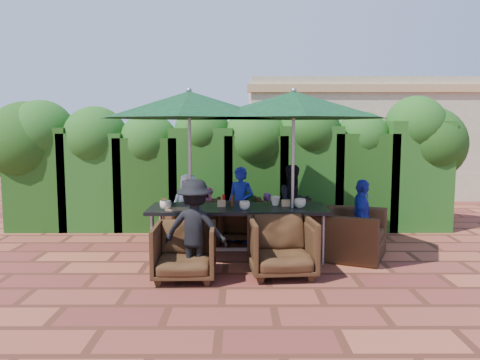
{
  "coord_description": "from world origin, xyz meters",
  "views": [
    {
      "loc": [
        0.19,
        -6.49,
        1.89
      ],
      "look_at": [
        0.2,
        0.4,
        1.13
      ],
      "focal_mm": 35.0,
      "sensor_mm": 36.0,
      "label": 1
    }
  ],
  "objects_px": {
    "dining_table": "(238,212)",
    "umbrella_left": "(189,105)",
    "chair_end_right": "(350,226)",
    "chair_far_mid": "(237,217)",
    "chair_near_right": "(282,244)",
    "umbrella_right": "(294,105)",
    "chair_far_left": "(191,218)",
    "chair_near_left": "(185,248)",
    "chair_far_right": "(282,217)"
  },
  "relations": [
    {
      "from": "dining_table",
      "to": "umbrella_left",
      "type": "bearing_deg",
      "value": -173.51
    },
    {
      "from": "umbrella_left",
      "to": "chair_end_right",
      "type": "distance_m",
      "value": 2.93
    },
    {
      "from": "chair_far_mid",
      "to": "chair_near_right",
      "type": "bearing_deg",
      "value": 111.49
    },
    {
      "from": "dining_table",
      "to": "chair_far_mid",
      "type": "xyz_separation_m",
      "value": [
        -0.01,
        1.06,
        -0.28
      ]
    },
    {
      "from": "umbrella_right",
      "to": "chair_near_right",
      "type": "distance_m",
      "value": 1.98
    },
    {
      "from": "chair_far_left",
      "to": "chair_near_right",
      "type": "xyz_separation_m",
      "value": [
        1.34,
        -1.72,
        0.01
      ]
    },
    {
      "from": "chair_near_left",
      "to": "chair_end_right",
      "type": "height_order",
      "value": "chair_end_right"
    },
    {
      "from": "umbrella_left",
      "to": "chair_far_right",
      "type": "distance_m",
      "value": 2.55
    },
    {
      "from": "chair_near_right",
      "to": "chair_end_right",
      "type": "bearing_deg",
      "value": 33.8
    },
    {
      "from": "chair_far_right",
      "to": "chair_far_mid",
      "type": "bearing_deg",
      "value": -13.71
    },
    {
      "from": "umbrella_left",
      "to": "chair_far_mid",
      "type": "distance_m",
      "value": 2.25
    },
    {
      "from": "chair_far_left",
      "to": "chair_near_right",
      "type": "relative_size",
      "value": 0.99
    },
    {
      "from": "chair_near_left",
      "to": "chair_near_right",
      "type": "xyz_separation_m",
      "value": [
        1.23,
        0.14,
        0.03
      ]
    },
    {
      "from": "umbrella_right",
      "to": "chair_near_left",
      "type": "bearing_deg",
      "value": -146.85
    },
    {
      "from": "umbrella_right",
      "to": "chair_end_right",
      "type": "bearing_deg",
      "value": 4.29
    },
    {
      "from": "dining_table",
      "to": "umbrella_right",
      "type": "bearing_deg",
      "value": -2.93
    },
    {
      "from": "chair_near_right",
      "to": "chair_end_right",
      "type": "distance_m",
      "value": 1.4
    },
    {
      "from": "chair_far_left",
      "to": "chair_near_left",
      "type": "height_order",
      "value": "chair_far_left"
    },
    {
      "from": "umbrella_right",
      "to": "chair_far_mid",
      "type": "xyz_separation_m",
      "value": [
        -0.8,
        1.1,
        -1.82
      ]
    },
    {
      "from": "umbrella_left",
      "to": "chair_far_right",
      "type": "bearing_deg",
      "value": 38.0
    },
    {
      "from": "umbrella_left",
      "to": "chair_far_left",
      "type": "xyz_separation_m",
      "value": [
        -0.09,
        0.95,
        -1.8
      ]
    },
    {
      "from": "chair_far_mid",
      "to": "chair_near_left",
      "type": "bearing_deg",
      "value": 76.85
    },
    {
      "from": "chair_far_right",
      "to": "chair_near_right",
      "type": "bearing_deg",
      "value": 72.54
    },
    {
      "from": "chair_far_left",
      "to": "chair_far_right",
      "type": "height_order",
      "value": "chair_far_left"
    },
    {
      "from": "umbrella_left",
      "to": "chair_far_left",
      "type": "height_order",
      "value": "umbrella_left"
    },
    {
      "from": "umbrella_right",
      "to": "chair_near_left",
      "type": "height_order",
      "value": "umbrella_right"
    },
    {
      "from": "umbrella_right",
      "to": "chair_far_mid",
      "type": "relative_size",
      "value": 3.38
    },
    {
      "from": "dining_table",
      "to": "umbrella_left",
      "type": "height_order",
      "value": "umbrella_left"
    },
    {
      "from": "dining_table",
      "to": "umbrella_right",
      "type": "xyz_separation_m",
      "value": [
        0.79,
        -0.04,
        1.54
      ]
    },
    {
      "from": "dining_table",
      "to": "chair_far_left",
      "type": "distance_m",
      "value": 1.2
    },
    {
      "from": "chair_far_left",
      "to": "chair_far_mid",
      "type": "height_order",
      "value": "chair_far_left"
    },
    {
      "from": "dining_table",
      "to": "chair_far_left",
      "type": "xyz_separation_m",
      "value": [
        -0.77,
        0.88,
        -0.26
      ]
    },
    {
      "from": "chair_end_right",
      "to": "chair_far_left",
      "type": "bearing_deg",
      "value": 94.34
    },
    {
      "from": "chair_end_right",
      "to": "umbrella_right",
      "type": "bearing_deg",
      "value": 117.98
    },
    {
      "from": "chair_far_mid",
      "to": "chair_near_right",
      "type": "height_order",
      "value": "chair_near_right"
    },
    {
      "from": "chair_end_right",
      "to": "chair_far_mid",
      "type": "bearing_deg",
      "value": 81.92
    },
    {
      "from": "umbrella_left",
      "to": "umbrella_right",
      "type": "distance_m",
      "value": 1.47
    },
    {
      "from": "chair_far_mid",
      "to": "chair_far_right",
      "type": "height_order",
      "value": "chair_far_right"
    },
    {
      "from": "umbrella_right",
      "to": "chair_far_mid",
      "type": "bearing_deg",
      "value": 126.09
    },
    {
      "from": "chair_near_left",
      "to": "chair_end_right",
      "type": "bearing_deg",
      "value": 22.54
    },
    {
      "from": "chair_far_right",
      "to": "chair_end_right",
      "type": "relative_size",
      "value": 0.78
    },
    {
      "from": "dining_table",
      "to": "chair_end_right",
      "type": "bearing_deg",
      "value": 0.85
    },
    {
      "from": "chair_near_right",
      "to": "chair_end_right",
      "type": "relative_size",
      "value": 0.8
    },
    {
      "from": "chair_far_right",
      "to": "umbrella_right",
      "type": "bearing_deg",
      "value": 80.43
    },
    {
      "from": "dining_table",
      "to": "chair_near_right",
      "type": "distance_m",
      "value": 1.05
    },
    {
      "from": "chair_near_left",
      "to": "dining_table",
      "type": "bearing_deg",
      "value": 55.08
    },
    {
      "from": "chair_far_right",
      "to": "chair_end_right",
      "type": "distance_m",
      "value": 1.36
    },
    {
      "from": "chair_far_left",
      "to": "chair_near_left",
      "type": "relative_size",
      "value": 1.05
    },
    {
      "from": "umbrella_right",
      "to": "chair_near_right",
      "type": "xyz_separation_m",
      "value": [
        -0.22,
        -0.81,
        -1.8
      ]
    },
    {
      "from": "umbrella_left",
      "to": "chair_far_left",
      "type": "relative_size",
      "value": 3.05
    }
  ]
}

